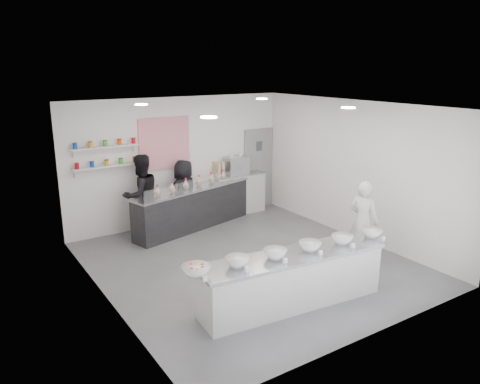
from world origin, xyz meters
name	(u,v)px	position (x,y,z in m)	size (l,w,h in m)	color
floor	(249,263)	(0.00, 0.00, 0.00)	(6.00, 6.00, 0.00)	#515156
ceiling	(250,106)	(0.00, 0.00, 3.00)	(6.00, 6.00, 0.00)	white
back_wall	(179,161)	(0.00, 3.00, 1.50)	(5.50, 5.50, 0.00)	white
left_wall	(102,213)	(-2.75, 0.00, 1.50)	(6.00, 6.00, 0.00)	white
right_wall	(355,170)	(2.75, 0.00, 1.50)	(6.00, 6.00, 0.00)	white
back_door	(258,168)	(2.30, 2.97, 1.05)	(0.88, 0.04, 2.10)	gray
pattern_panel	(165,144)	(-0.35, 2.98, 1.95)	(1.25, 0.03, 1.20)	#DA244C
jar_shelf_lower	(107,166)	(-1.75, 2.90, 1.60)	(1.45, 0.22, 0.04)	silver
jar_shelf_upper	(105,147)	(-1.75, 2.90, 2.02)	(1.45, 0.22, 0.04)	silver
preserve_jars	(106,153)	(-1.75, 2.88, 1.88)	(1.45, 0.10, 0.56)	#C5030F
downlight_0	(209,117)	(-1.40, -1.00, 2.98)	(0.24, 0.24, 0.02)	white
downlight_1	(348,108)	(1.40, -1.00, 2.98)	(0.24, 0.24, 0.02)	white
downlight_2	(141,105)	(-1.40, 1.60, 2.98)	(0.24, 0.24, 0.02)	white
downlight_3	(262,99)	(1.40, 1.60, 2.98)	(0.24, 0.24, 0.02)	white
prep_counter	(292,280)	(-0.34, -1.70, 0.43)	(3.15, 0.72, 0.86)	#BCBCB7
back_bar	(193,208)	(0.04, 2.38, 0.49)	(3.16, 0.58, 0.98)	black
sneeze_guard	(201,184)	(0.11, 2.12, 1.11)	(3.11, 0.01, 0.27)	white
espresso_ledge	(239,193)	(1.55, 2.78, 0.52)	(1.39, 0.44, 1.04)	#BCBCB7
espresso_machine	(236,166)	(1.48, 2.78, 1.25)	(0.57, 0.39, 0.44)	#93969E
cup_stacks	(220,169)	(1.00, 2.78, 1.22)	(0.27, 0.24, 0.36)	tan
prep_bowls	(293,250)	(-0.34, -1.70, 0.93)	(3.62, 0.47, 0.15)	white
label_cards	(317,263)	(-0.29, -2.20, 0.89)	(3.31, 0.04, 0.07)	white
cookie_bags	(192,182)	(0.04, 2.38, 1.11)	(2.14, 0.14, 0.26)	pink
woman_prep	(363,222)	(1.89, -1.10, 0.81)	(0.59, 0.39, 1.61)	silver
staff_left	(141,195)	(-1.11, 2.63, 0.91)	(0.89, 0.69, 1.83)	black
staff_right	(184,193)	(-0.06, 2.63, 0.80)	(0.78, 0.51, 1.59)	black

